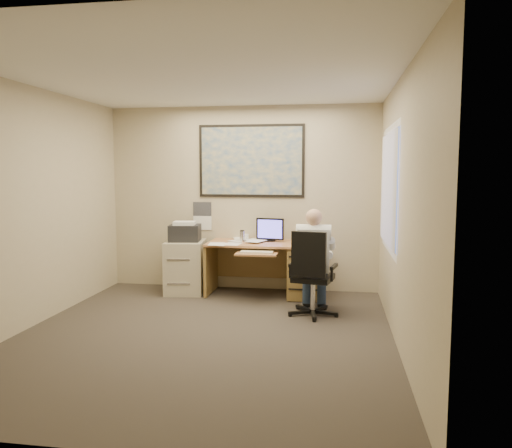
% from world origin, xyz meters
% --- Properties ---
extents(room_shell, '(4.00, 4.50, 2.70)m').
position_xyz_m(room_shell, '(0.00, 0.00, 1.35)').
color(room_shell, '#363029').
rests_on(room_shell, ground).
extents(desk, '(1.60, 0.97, 1.07)m').
position_xyz_m(desk, '(0.72, 1.90, 0.44)').
color(desk, '#AF784B').
rests_on(desk, ground).
extents(world_map, '(1.56, 0.03, 1.06)m').
position_xyz_m(world_map, '(0.14, 2.23, 1.90)').
color(world_map, '#1E4C93').
rests_on(world_map, room_shell).
extents(wall_calendar, '(0.28, 0.01, 0.42)m').
position_xyz_m(wall_calendar, '(-0.61, 2.24, 1.08)').
color(wall_calendar, white).
rests_on(wall_calendar, room_shell).
extents(window_blinds, '(0.06, 1.40, 1.30)m').
position_xyz_m(window_blinds, '(1.97, 0.80, 1.55)').
color(window_blinds, beige).
rests_on(window_blinds, room_shell).
extents(filing_cabinet, '(0.62, 0.71, 1.04)m').
position_xyz_m(filing_cabinet, '(-0.77, 1.86, 0.44)').
color(filing_cabinet, '#BCB297').
rests_on(filing_cabinet, ground).
extents(office_chair, '(0.74, 0.74, 1.05)m').
position_xyz_m(office_chair, '(1.12, 0.93, 0.31)').
color(office_chair, black).
rests_on(office_chair, ground).
extents(person, '(0.53, 0.76, 1.30)m').
position_xyz_m(person, '(1.11, 1.01, 0.65)').
color(person, silver).
rests_on(person, office_chair).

